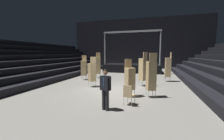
% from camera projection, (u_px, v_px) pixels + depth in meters
% --- Properties ---
extents(ground_plane, '(22.00, 30.00, 0.10)m').
position_uv_depth(ground_plane, '(112.00, 90.00, 9.41)').
color(ground_plane, gray).
extents(arena_end_wall, '(22.00, 0.30, 8.00)m').
position_uv_depth(arena_end_wall, '(137.00, 44.00, 23.26)').
color(arena_end_wall, black).
rests_on(arena_end_wall, ground_plane).
extents(bleacher_bank_left, '(6.00, 24.00, 3.60)m').
position_uv_depth(bleacher_bank_left, '(27.00, 60.00, 12.37)').
color(bleacher_bank_left, black).
rests_on(bleacher_bank_left, ground_plane).
extents(stage_riser, '(7.15, 3.22, 5.05)m').
position_uv_depth(stage_riser, '(132.00, 67.00, 18.56)').
color(stage_riser, black).
rests_on(stage_riser, ground_plane).
extents(man_with_tie, '(0.57, 0.35, 1.72)m').
position_uv_depth(man_with_tie, '(105.00, 87.00, 5.84)').
color(man_with_tie, black).
rests_on(man_with_tie, ground_plane).
extents(chair_stack_front_left, '(0.52, 0.52, 2.22)m').
position_uv_depth(chair_stack_front_left, '(84.00, 68.00, 12.78)').
color(chair_stack_front_left, '#B2B5BA').
rests_on(chair_stack_front_left, ground_plane).
extents(chair_stack_front_right, '(0.57, 0.57, 2.39)m').
position_uv_depth(chair_stack_front_right, '(151.00, 75.00, 7.58)').
color(chair_stack_front_right, '#B2B5BA').
rests_on(chair_stack_front_right, ground_plane).
extents(chair_stack_mid_left, '(0.55, 0.55, 2.48)m').
position_uv_depth(chair_stack_mid_left, '(98.00, 65.00, 13.87)').
color(chair_stack_mid_left, '#B2B5BA').
rests_on(chair_stack_mid_left, ground_plane).
extents(chair_stack_mid_right, '(0.47, 0.47, 2.48)m').
position_uv_depth(chair_stack_mid_right, '(168.00, 67.00, 11.97)').
color(chair_stack_mid_right, '#B2B5BA').
rests_on(chair_stack_mid_right, ground_plane).
extents(chair_stack_mid_centre, '(0.61, 0.61, 2.14)m').
position_uv_depth(chair_stack_mid_centre, '(92.00, 72.00, 10.08)').
color(chair_stack_mid_centre, '#B2B5BA').
rests_on(chair_stack_mid_centre, ground_plane).
extents(chair_stack_rear_left, '(0.62, 0.62, 2.48)m').
position_uv_depth(chair_stack_rear_left, '(143.00, 69.00, 10.33)').
color(chair_stack_rear_left, '#B2B5BA').
rests_on(chair_stack_rear_left, ground_plane).
extents(chair_stack_rear_right, '(0.62, 0.62, 2.05)m').
position_uv_depth(chair_stack_rear_right, '(130.00, 78.00, 7.73)').
color(chair_stack_rear_right, '#B2B5BA').
rests_on(chair_stack_rear_right, ground_plane).
extents(loose_chair_near_man, '(0.54, 0.54, 0.95)m').
position_uv_depth(loose_chair_near_man, '(129.00, 94.00, 6.46)').
color(loose_chair_near_man, '#B2B5BA').
rests_on(loose_chair_near_man, ground_plane).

